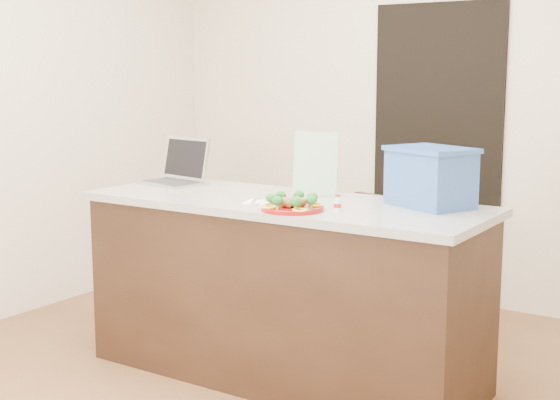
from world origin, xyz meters
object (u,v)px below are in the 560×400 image
Objects in this scene: napkin at (260,202)px; yogurt_bottle at (337,204)px; chair at (372,259)px; laptop at (178,171)px; plate at (293,208)px; blue_box at (431,177)px; island at (284,289)px.

yogurt_bottle is at bearing 2.42° from napkin.
yogurt_bottle is 0.09× the size of chair.
chair is at bearing 43.10° from laptop.
plate is 0.61× the size of blue_box.
blue_box is at bearing 46.63° from yogurt_bottle.
blue_box is (0.31, 0.33, 0.11)m from yogurt_bottle.
chair is (0.93, 0.61, -0.51)m from laptop.
laptop is 1.51m from blue_box.
laptop is at bearing -153.60° from blue_box.
blue_box is (1.51, 0.04, 0.07)m from laptop.
napkin is 0.82m from blue_box.
island is 4.39× the size of blue_box.
yogurt_bottle is (0.17, 0.11, 0.02)m from plate.
plate is at bearing -112.78° from blue_box.
laptop reaches higher than island.
island is at bearing 161.40° from yogurt_bottle.
yogurt_bottle reaches higher than island.
napkin is 0.29× the size of blue_box.
napkin is 0.42m from yogurt_bottle.
napkin is at bearing 159.16° from plate.
plate is at bearing -20.84° from napkin.
yogurt_bottle is 0.16× the size of blue_box.
laptop is 0.48× the size of chair.
yogurt_bottle reaches higher than napkin.
blue_box is 0.56× the size of chair.
chair is (-0.58, 0.57, -0.59)m from blue_box.
chair is at bearing 81.69° from island.
yogurt_bottle reaches higher than plate.
yogurt_bottle is at bearing -108.60° from blue_box.
yogurt_bottle is at bearing -57.03° from chair.
chair is at bearing 106.41° from yogurt_bottle.
yogurt_bottle reaches higher than chair.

